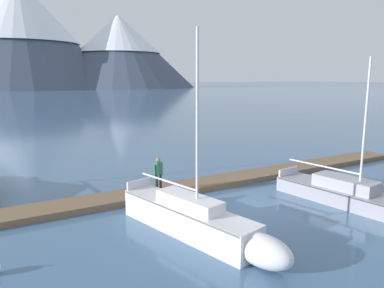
% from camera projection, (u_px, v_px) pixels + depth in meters
% --- Properties ---
extents(ground_plane, '(700.00, 700.00, 0.00)m').
position_uv_depth(ground_plane, '(255.00, 208.00, 16.53)').
color(ground_plane, '#426689').
extents(mountain_central_massif, '(95.39, 95.39, 55.32)m').
position_uv_depth(mountain_central_massif, '(20.00, 30.00, 187.56)').
color(mountain_central_massif, '#424C60').
rests_on(mountain_central_massif, ground).
extents(mountain_shoulder_ridge, '(84.21, 84.21, 39.53)m').
position_uv_depth(mountain_shoulder_ridge, '(119.00, 49.00, 203.96)').
color(mountain_shoulder_ridge, '#424C60').
rests_on(mountain_shoulder_ridge, ground).
extents(dock, '(29.49, 2.64, 0.30)m').
position_uv_depth(dock, '(209.00, 183.00, 19.96)').
color(dock, brown).
rests_on(dock, ground).
extents(sailboat_second_berth, '(3.17, 7.81, 7.53)m').
position_uv_depth(sailboat_second_berth, '(198.00, 221.00, 13.40)').
color(sailboat_second_berth, silver).
rests_on(sailboat_second_berth, ground).
extents(sailboat_mid_dock_port, '(2.77, 7.47, 6.72)m').
position_uv_depth(sailboat_mid_dock_port, '(350.00, 195.00, 16.85)').
color(sailboat_mid_dock_port, '#93939E').
rests_on(sailboat_mid_dock_port, ground).
extents(person_on_dock, '(0.55, 0.35, 1.69)m').
position_uv_depth(person_on_dock, '(158.00, 172.00, 17.90)').
color(person_on_dock, '#232328').
rests_on(person_on_dock, dock).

